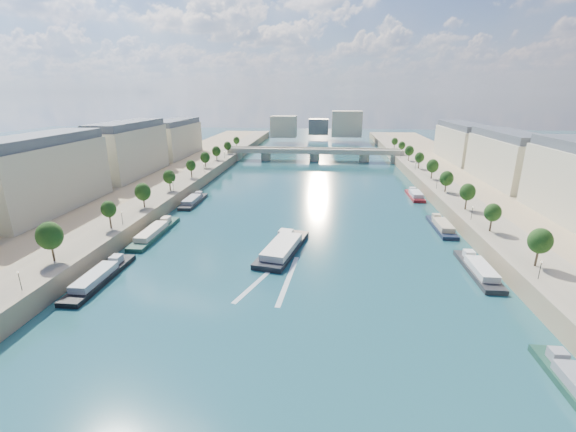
# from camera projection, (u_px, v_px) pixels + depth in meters

# --- Properties ---
(ground) EXTENTS (700.00, 700.00, 0.00)m
(ground) POSITION_uv_depth(u_px,v_px,m) (304.00, 216.00, 139.72)
(ground) COLOR #0C3437
(ground) RESTS_ON ground
(quay_left) EXTENTS (44.00, 520.00, 5.00)m
(quay_left) POSITION_uv_depth(u_px,v_px,m) (115.00, 204.00, 145.55)
(quay_left) COLOR #9E8460
(quay_left) RESTS_ON ground
(quay_right) EXTENTS (44.00, 520.00, 5.00)m
(quay_right) POSITION_uv_depth(u_px,v_px,m) (513.00, 215.00, 132.35)
(quay_right) COLOR #9E8460
(quay_right) RESTS_ON ground
(pave_left) EXTENTS (14.00, 520.00, 0.10)m
(pave_left) POSITION_uv_depth(u_px,v_px,m) (152.00, 198.00, 143.39)
(pave_left) COLOR gray
(pave_left) RESTS_ON quay_left
(pave_right) EXTENTS (14.00, 520.00, 0.10)m
(pave_right) POSITION_uv_depth(u_px,v_px,m) (469.00, 206.00, 132.94)
(pave_right) COLOR gray
(pave_right) RESTS_ON quay_right
(trees_left) EXTENTS (4.80, 268.80, 8.26)m
(trees_left) POSITION_uv_depth(u_px,v_px,m) (158.00, 183.00, 143.43)
(trees_left) COLOR #382B1E
(trees_left) RESTS_ON ground
(trees_right) EXTENTS (4.80, 268.80, 8.26)m
(trees_right) POSITION_uv_depth(u_px,v_px,m) (456.00, 184.00, 140.93)
(trees_right) COLOR #382B1E
(trees_right) RESTS_ON ground
(lamps_left) EXTENTS (0.36, 200.36, 4.28)m
(lamps_left) POSITION_uv_depth(u_px,v_px,m) (151.00, 198.00, 132.66)
(lamps_left) COLOR black
(lamps_left) RESTS_ON ground
(lamps_right) EXTENTS (0.36, 200.36, 4.28)m
(lamps_right) POSITION_uv_depth(u_px,v_px,m) (452.00, 195.00, 137.25)
(lamps_right) COLOR black
(lamps_right) RESTS_ON ground
(buildings_left) EXTENTS (16.00, 226.00, 23.20)m
(buildings_left) POSITION_uv_depth(u_px,v_px,m) (94.00, 161.00, 153.82)
(buildings_left) COLOR beige
(buildings_left) RESTS_ON ground
(buildings_right) EXTENTS (16.00, 226.00, 23.20)m
(buildings_right) POSITION_uv_depth(u_px,v_px,m) (543.00, 169.00, 138.24)
(buildings_right) COLOR beige
(buildings_right) RESTS_ON ground
(skyline) EXTENTS (79.00, 42.00, 22.00)m
(skyline) POSITION_uv_depth(u_px,v_px,m) (322.00, 125.00, 342.85)
(skyline) COLOR beige
(skyline) RESTS_ON ground
(bridge) EXTENTS (112.00, 12.00, 8.15)m
(bridge) POSITION_uv_depth(u_px,v_px,m) (315.00, 153.00, 249.36)
(bridge) COLOR #C1B79E
(bridge) RESTS_ON ground
(tour_barge) EXTENTS (13.51, 29.07, 3.80)m
(tour_barge) POSITION_uv_depth(u_px,v_px,m) (283.00, 248.00, 107.88)
(tour_barge) COLOR black
(tour_barge) RESTS_ON ground
(wake) EXTENTS (12.78, 26.01, 0.04)m
(wake) POSITION_uv_depth(u_px,v_px,m) (275.00, 279.00, 92.48)
(wake) COLOR silver
(wake) RESTS_ON ground
(moored_barges_left) EXTENTS (5.00, 154.40, 3.60)m
(moored_barges_left) POSITION_uv_depth(u_px,v_px,m) (121.00, 260.00, 100.46)
(moored_barges_left) COLOR #1A2639
(moored_barges_left) RESTS_ON ground
(moored_barges_right) EXTENTS (5.00, 162.59, 3.60)m
(moored_barges_right) POSITION_uv_depth(u_px,v_px,m) (484.00, 276.00, 91.88)
(moored_barges_right) COLOR black
(moored_barges_right) RESTS_ON ground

